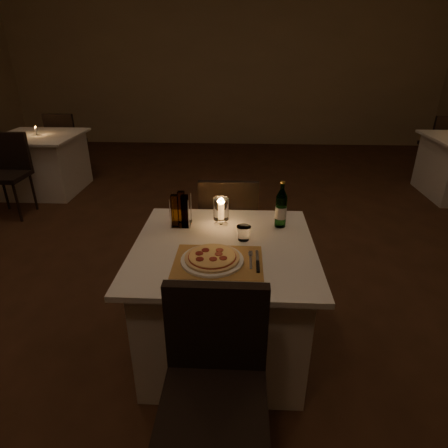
{
  "coord_description": "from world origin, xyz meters",
  "views": [
    {
      "loc": [
        0.37,
        -2.43,
        1.73
      ],
      "look_at": [
        0.28,
        -0.6,
        0.86
      ],
      "focal_mm": 30.0,
      "sensor_mm": 36.0,
      "label": 1
    }
  ],
  "objects_px": {
    "pizza": "(212,257)",
    "water_bottle": "(281,209)",
    "main_table": "(224,299)",
    "chair_far": "(229,222)",
    "chair_near": "(215,372)",
    "neighbor_table_left": "(43,163)",
    "tumbler": "(244,233)",
    "hurricane_candle": "(221,210)",
    "plate": "(212,260)"
  },
  "relations": [
    {
      "from": "main_table",
      "to": "pizza",
      "type": "relative_size",
      "value": 3.57
    },
    {
      "from": "chair_far",
      "to": "hurricane_candle",
      "type": "bearing_deg",
      "value": -93.61
    },
    {
      "from": "main_table",
      "to": "hurricane_candle",
      "type": "height_order",
      "value": "hurricane_candle"
    },
    {
      "from": "pizza",
      "to": "tumbler",
      "type": "xyz_separation_m",
      "value": [
        0.16,
        0.25,
        0.01
      ]
    },
    {
      "from": "main_table",
      "to": "hurricane_candle",
      "type": "distance_m",
      "value": 0.53
    },
    {
      "from": "water_bottle",
      "to": "plate",
      "type": "bearing_deg",
      "value": -130.79
    },
    {
      "from": "tumbler",
      "to": "neighbor_table_left",
      "type": "height_order",
      "value": "tumbler"
    },
    {
      "from": "water_bottle",
      "to": "pizza",
      "type": "bearing_deg",
      "value": -130.81
    },
    {
      "from": "plate",
      "to": "tumbler",
      "type": "height_order",
      "value": "tumbler"
    },
    {
      "from": "pizza",
      "to": "main_table",
      "type": "bearing_deg",
      "value": 74.43
    },
    {
      "from": "plate",
      "to": "main_table",
      "type": "bearing_deg",
      "value": 74.48
    },
    {
      "from": "main_table",
      "to": "hurricane_candle",
      "type": "xyz_separation_m",
      "value": [
        -0.03,
        0.25,
        0.47
      ]
    },
    {
      "from": "main_table",
      "to": "tumbler",
      "type": "distance_m",
      "value": 0.43
    },
    {
      "from": "plate",
      "to": "pizza",
      "type": "xyz_separation_m",
      "value": [
        -0.0,
        0.0,
        0.02
      ]
    },
    {
      "from": "chair_far",
      "to": "water_bottle",
      "type": "xyz_separation_m",
      "value": [
        0.33,
        -0.45,
        0.31
      ]
    },
    {
      "from": "water_bottle",
      "to": "chair_far",
      "type": "bearing_deg",
      "value": 125.96
    },
    {
      "from": "hurricane_candle",
      "to": "neighbor_table_left",
      "type": "height_order",
      "value": "hurricane_candle"
    },
    {
      "from": "hurricane_candle",
      "to": "tumbler",
      "type": "bearing_deg",
      "value": -52.41
    },
    {
      "from": "hurricane_candle",
      "to": "pizza",
      "type": "bearing_deg",
      "value": -92.78
    },
    {
      "from": "plate",
      "to": "chair_near",
      "type": "bearing_deg",
      "value": -84.65
    },
    {
      "from": "tumbler",
      "to": "water_bottle",
      "type": "bearing_deg",
      "value": 40.33
    },
    {
      "from": "chair_far",
      "to": "pizza",
      "type": "xyz_separation_m",
      "value": [
        -0.05,
        -0.89,
        0.22
      ]
    },
    {
      "from": "tumbler",
      "to": "water_bottle",
      "type": "height_order",
      "value": "water_bottle"
    },
    {
      "from": "chair_near",
      "to": "water_bottle",
      "type": "xyz_separation_m",
      "value": [
        0.33,
        0.97,
        0.31
      ]
    },
    {
      "from": "chair_far",
      "to": "plate",
      "type": "xyz_separation_m",
      "value": [
        -0.05,
        -0.89,
        0.2
      ]
    },
    {
      "from": "pizza",
      "to": "hurricane_candle",
      "type": "xyz_separation_m",
      "value": [
        0.02,
        0.43,
        0.08
      ]
    },
    {
      "from": "chair_near",
      "to": "neighbor_table_left",
      "type": "xyz_separation_m",
      "value": [
        -2.48,
        3.48,
        -0.18
      ]
    },
    {
      "from": "main_table",
      "to": "neighbor_table_left",
      "type": "relative_size",
      "value": 1.0
    },
    {
      "from": "chair_near",
      "to": "plate",
      "type": "distance_m",
      "value": 0.57
    },
    {
      "from": "water_bottle",
      "to": "chair_near",
      "type": "bearing_deg",
      "value": -108.69
    },
    {
      "from": "pizza",
      "to": "chair_far",
      "type": "bearing_deg",
      "value": 86.79
    },
    {
      "from": "chair_near",
      "to": "tumbler",
      "type": "xyz_separation_m",
      "value": [
        0.11,
        0.79,
        0.23
      ]
    },
    {
      "from": "chair_near",
      "to": "chair_far",
      "type": "height_order",
      "value": "same"
    },
    {
      "from": "chair_far",
      "to": "tumbler",
      "type": "xyz_separation_m",
      "value": [
        0.11,
        -0.64,
        0.23
      ]
    },
    {
      "from": "tumbler",
      "to": "chair_far",
      "type": "bearing_deg",
      "value": 99.56
    },
    {
      "from": "main_table",
      "to": "chair_far",
      "type": "height_order",
      "value": "chair_far"
    },
    {
      "from": "hurricane_candle",
      "to": "neighbor_table_left",
      "type": "bearing_deg",
      "value": 134.23
    },
    {
      "from": "main_table",
      "to": "plate",
      "type": "distance_m",
      "value": 0.42
    },
    {
      "from": "plate",
      "to": "tumbler",
      "type": "xyz_separation_m",
      "value": [
        0.16,
        0.25,
        0.03
      ]
    },
    {
      "from": "chair_far",
      "to": "neighbor_table_left",
      "type": "bearing_deg",
      "value": 140.37
    },
    {
      "from": "tumbler",
      "to": "hurricane_candle",
      "type": "bearing_deg",
      "value": 127.59
    },
    {
      "from": "tumbler",
      "to": "neighbor_table_left",
      "type": "xyz_separation_m",
      "value": [
        -2.59,
        2.7,
        -0.41
      ]
    },
    {
      "from": "neighbor_table_left",
      "to": "chair_far",
      "type": "bearing_deg",
      "value": -39.63
    },
    {
      "from": "plate",
      "to": "water_bottle",
      "type": "xyz_separation_m",
      "value": [
        0.38,
        0.44,
        0.1
      ]
    },
    {
      "from": "main_table",
      "to": "neighbor_table_left",
      "type": "height_order",
      "value": "same"
    },
    {
      "from": "neighbor_table_left",
      "to": "water_bottle",
      "type": "bearing_deg",
      "value": -41.76
    },
    {
      "from": "plate",
      "to": "pizza",
      "type": "height_order",
      "value": "pizza"
    },
    {
      "from": "chair_near",
      "to": "neighbor_table_left",
      "type": "height_order",
      "value": "chair_near"
    },
    {
      "from": "pizza",
      "to": "water_bottle",
      "type": "distance_m",
      "value": 0.59
    },
    {
      "from": "chair_near",
      "to": "pizza",
      "type": "bearing_deg",
      "value": 95.36
    }
  ]
}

